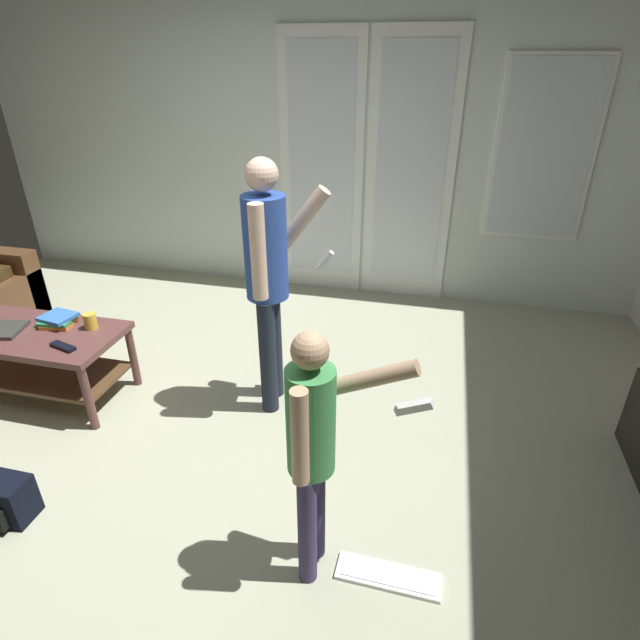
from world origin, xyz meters
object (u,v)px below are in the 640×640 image
object	(u,v)px
person_adult	(268,269)
loose_keyboard	(388,576)
tv_remote_black	(63,347)
cup_near_edge	(90,321)
book_stack	(58,320)
person_child	(314,441)
coffee_table	(39,349)

from	to	relation	value
person_adult	loose_keyboard	bearing A→B (deg)	-51.44
tv_remote_black	cup_near_edge	bearing A→B (deg)	103.02
cup_near_edge	book_stack	distance (m)	0.23
person_child	cup_near_edge	size ratio (longest dim) A/B	11.60
book_stack	tv_remote_black	bearing A→B (deg)	-48.42
coffee_table	cup_near_edge	distance (m)	0.38
coffee_table	cup_near_edge	world-z (taller)	cup_near_edge
coffee_table	book_stack	size ratio (longest dim) A/B	4.80
cup_near_edge	book_stack	xyz separation A→B (m)	(-0.23, -0.01, -0.02)
coffee_table	tv_remote_black	distance (m)	0.36
person_child	loose_keyboard	bearing A→B (deg)	1.60
loose_keyboard	tv_remote_black	size ratio (longest dim) A/B	2.60
person_child	cup_near_edge	distance (m)	1.90
coffee_table	person_child	xyz separation A→B (m)	(1.97, -0.80, 0.36)
coffee_table	loose_keyboard	size ratio (longest dim) A/B	2.36
loose_keyboard	cup_near_edge	world-z (taller)	cup_near_edge
coffee_table	person_adult	world-z (taller)	person_adult
person_child	cup_near_edge	bearing A→B (deg)	150.72
cup_near_edge	coffee_table	bearing A→B (deg)	-158.95
cup_near_edge	person_adult	bearing A→B (deg)	7.51
person_adult	book_stack	xyz separation A→B (m)	(-1.35, -0.15, -0.41)
person_child	cup_near_edge	world-z (taller)	person_child
loose_keyboard	coffee_table	bearing A→B (deg)	160.83
book_stack	coffee_table	bearing A→B (deg)	-128.70
coffee_table	person_adult	xyz separation A→B (m)	(1.44, 0.27, 0.57)
coffee_table	loose_keyboard	bearing A→B (deg)	-19.17
person_child	tv_remote_black	bearing A→B (deg)	157.85
loose_keyboard	cup_near_edge	xyz separation A→B (m)	(-1.97, 0.92, 0.50)
coffee_table	cup_near_edge	size ratio (longest dim) A/B	10.53
person_adult	coffee_table	bearing A→B (deg)	-169.36
coffee_table	person_adult	distance (m)	1.57
person_adult	book_stack	size ratio (longest dim) A/B	6.93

